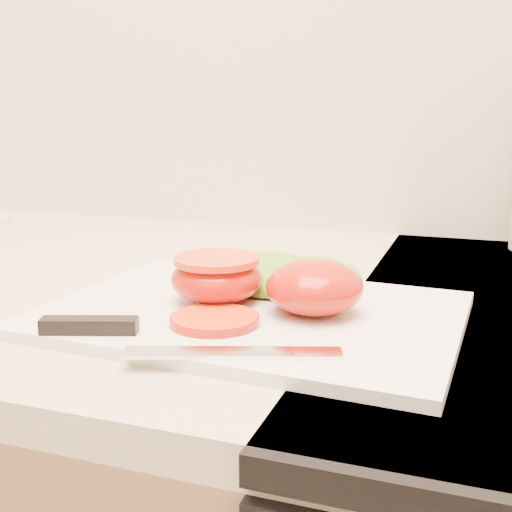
% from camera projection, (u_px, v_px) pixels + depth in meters
% --- Properties ---
extents(cutting_board, '(0.36, 0.27, 0.01)m').
position_uv_depth(cutting_board, '(252.00, 314.00, 0.56)').
color(cutting_board, white).
rests_on(cutting_board, counter).
extents(tomato_half_dome, '(0.08, 0.08, 0.05)m').
position_uv_depth(tomato_half_dome, '(314.00, 287.00, 0.54)').
color(tomato_half_dome, red).
rests_on(tomato_half_dome, cutting_board).
extents(tomato_half_cut, '(0.08, 0.08, 0.04)m').
position_uv_depth(tomato_half_cut, '(217.00, 277.00, 0.58)').
color(tomato_half_cut, red).
rests_on(tomato_half_cut, cutting_board).
extents(tomato_slice_0, '(0.07, 0.07, 0.01)m').
position_uv_depth(tomato_slice_0, '(215.00, 320.00, 0.52)').
color(tomato_slice_0, '#E84A15').
rests_on(tomato_slice_0, cutting_board).
extents(lettuce_leaf_0, '(0.16, 0.15, 0.02)m').
position_uv_depth(lettuce_leaf_0, '(267.00, 274.00, 0.63)').
color(lettuce_leaf_0, '#63A12A').
rests_on(lettuce_leaf_0, cutting_board).
extents(lettuce_leaf_1, '(0.14, 0.14, 0.02)m').
position_uv_depth(lettuce_leaf_1, '(311.00, 277.00, 0.62)').
color(lettuce_leaf_1, '#63A12A').
rests_on(lettuce_leaf_1, cutting_board).
extents(knife, '(0.24, 0.07, 0.01)m').
position_uv_depth(knife, '(142.00, 336.00, 0.48)').
color(knife, silver).
rests_on(knife, cutting_board).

